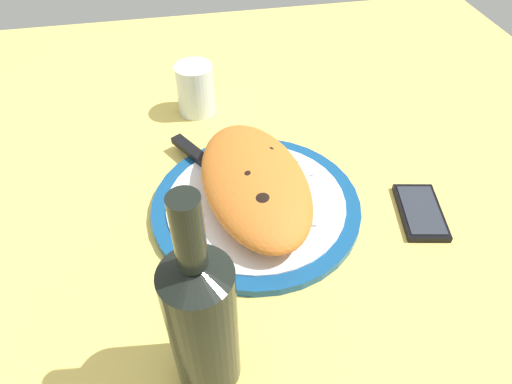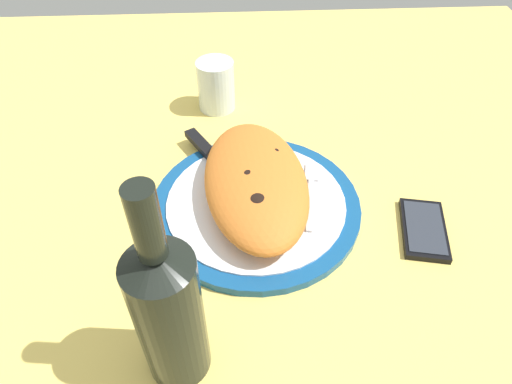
% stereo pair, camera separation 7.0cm
% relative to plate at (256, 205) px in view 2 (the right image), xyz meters
% --- Properties ---
extents(ground_plane, '(1.50, 1.50, 0.03)m').
position_rel_plate_xyz_m(ground_plane, '(0.00, 0.00, -0.02)').
color(ground_plane, '#EACC60').
extents(plate, '(0.33, 0.33, 0.02)m').
position_rel_plate_xyz_m(plate, '(0.00, 0.00, 0.00)').
color(plate, navy).
rests_on(plate, ground_plane).
extents(calzone, '(0.30, 0.18, 0.06)m').
position_rel_plate_xyz_m(calzone, '(0.01, -0.00, 0.04)').
color(calzone, orange).
rests_on(calzone, plate).
extents(fork, '(0.15, 0.04, 0.00)m').
position_rel_plate_xyz_m(fork, '(0.02, -0.09, 0.01)').
color(fork, silver).
rests_on(fork, plate).
extents(knife, '(0.22, 0.14, 0.01)m').
position_rel_plate_xyz_m(knife, '(0.10, 0.07, 0.01)').
color(knife, silver).
rests_on(knife, plate).
extents(smartphone, '(0.13, 0.09, 0.01)m').
position_rel_plate_xyz_m(smartphone, '(-0.06, -0.25, -0.00)').
color(smartphone, black).
rests_on(smartphone, ground_plane).
extents(water_glass, '(0.07, 0.07, 0.10)m').
position_rel_plate_xyz_m(water_glass, '(0.29, 0.06, 0.03)').
color(water_glass, silver).
rests_on(water_glass, ground_plane).
extents(wine_bottle, '(0.07, 0.07, 0.29)m').
position_rel_plate_xyz_m(wine_bottle, '(-0.24, 0.10, 0.10)').
color(wine_bottle, black).
rests_on(wine_bottle, ground_plane).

